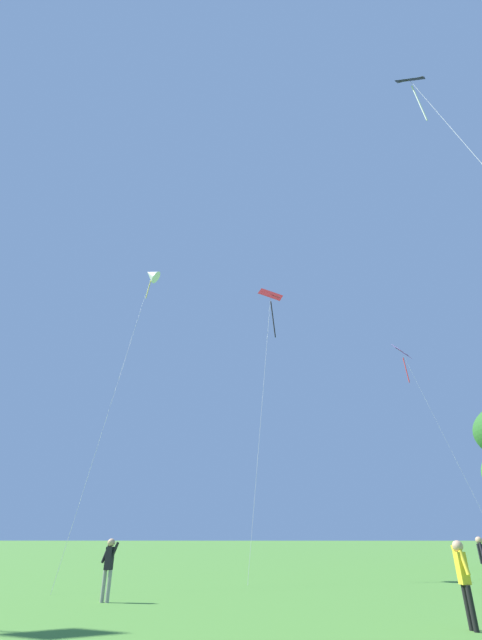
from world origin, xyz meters
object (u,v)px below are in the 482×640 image
at_px(kite_black_large, 417,91).
at_px(person_in_blue_jacket, 463,575).
at_px(kite_red_high, 271,306).
at_px(kite_purple_streamer, 404,359).
at_px(person_near_tree, 109,563).
at_px(kite_white_distant, 152,275).

bearing_deg(kite_black_large, person_in_blue_jacket, -147.44).
relative_size(kite_red_high, person_in_blue_jacket, 10.53).
bearing_deg(person_in_blue_jacket, kite_red_high, 101.49).
relative_size(kite_purple_streamer, kite_red_high, 1.15).
bearing_deg(kite_purple_streamer, kite_red_high, -131.04).
bearing_deg(kite_red_high, kite_purple_streamer, 48.96).
distance_m(kite_purple_streamer, person_near_tree, 39.91).
relative_size(kite_black_large, person_in_blue_jacket, 12.82).
bearing_deg(kite_red_high, kite_white_distant, -160.92).
bearing_deg(kite_white_distant, kite_purple_streamer, 41.14).
height_order(kite_white_distant, kite_red_high, kite_red_high).
xyz_separation_m(kite_white_distant, kite_purple_streamer, (23.10, 20.18, 1.76)).
relative_size(kite_white_distant, person_in_blue_jacket, 10.38).
relative_size(kite_purple_streamer, kite_black_large, 0.94).
distance_m(kite_white_distant, kite_purple_streamer, 30.72).
height_order(kite_red_high, person_near_tree, kite_red_high).
bearing_deg(kite_white_distant, person_near_tree, -77.24).
bearing_deg(person_in_blue_jacket, kite_black_large, 32.56).
bearing_deg(kite_red_high, kite_black_large, -65.51).
xyz_separation_m(kite_white_distant, kite_black_large, (14.09, -10.84, 2.79)).
relative_size(kite_white_distant, person_near_tree, 10.28).
height_order(kite_purple_streamer, kite_black_large, kite_black_large).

